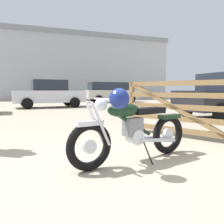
% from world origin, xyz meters
% --- Properties ---
extents(ground_plane, '(80.00, 80.00, 0.00)m').
position_xyz_m(ground_plane, '(0.00, 0.00, 0.00)').
color(ground_plane, tan).
extents(vintage_motorcycle, '(2.03, 0.89, 1.07)m').
position_xyz_m(vintage_motorcycle, '(0.31, -0.09, 0.49)').
color(vintage_motorcycle, black).
rests_on(vintage_motorcycle, ground_plane).
extents(timber_gate, '(1.43, 2.24, 1.60)m').
position_xyz_m(timber_gate, '(2.04, 1.08, 0.70)').
color(timber_gate, olive).
rests_on(timber_gate, ground_plane).
extents(pale_sedan_back, '(4.41, 2.38, 1.67)m').
position_xyz_m(pale_sedan_back, '(-0.61, 11.14, 0.84)').
color(pale_sedan_back, black).
rests_on(pale_sedan_back, ground_plane).
extents(red_hatchback_near, '(4.78, 2.14, 1.74)m').
position_xyz_m(red_hatchback_near, '(4.74, 15.80, 0.94)').
color(red_hatchback_near, black).
rests_on(red_hatchback_near, ground_plane).
extents(industrial_building, '(21.79, 15.37, 7.49)m').
position_xyz_m(industrial_building, '(3.08, 28.49, 3.75)').
color(industrial_building, '#B2B2B7').
rests_on(industrial_building, ground_plane).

